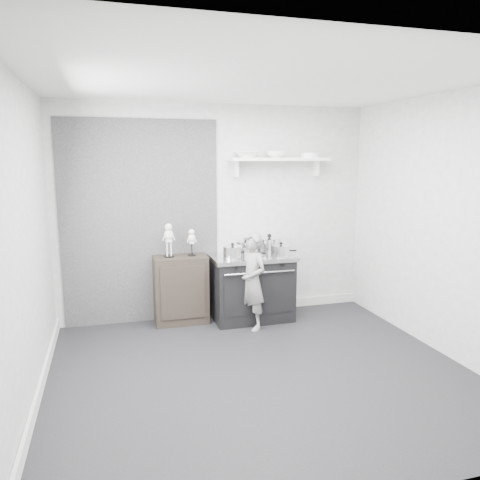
# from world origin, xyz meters

# --- Properties ---
(ground) EXTENTS (4.00, 4.00, 0.00)m
(ground) POSITION_xyz_m (0.00, 0.00, 0.00)
(ground) COLOR black
(ground) RESTS_ON ground
(room_shell) EXTENTS (4.02, 3.62, 2.71)m
(room_shell) POSITION_xyz_m (-0.09, 0.15, 1.64)
(room_shell) COLOR #A2A3A0
(room_shell) RESTS_ON ground
(wall_shelf) EXTENTS (1.30, 0.26, 0.24)m
(wall_shelf) POSITION_xyz_m (0.80, 1.68, 2.01)
(wall_shelf) COLOR white
(wall_shelf) RESTS_ON room_shell
(stove) EXTENTS (1.04, 0.65, 0.83)m
(stove) POSITION_xyz_m (0.38, 1.48, 0.42)
(stove) COLOR black
(stove) RESTS_ON ground
(side_cabinet) EXTENTS (0.65, 0.38, 0.85)m
(side_cabinet) POSITION_xyz_m (-0.51, 1.61, 0.42)
(side_cabinet) COLOR black
(side_cabinet) RESTS_ON ground
(child) EXTENTS (0.42, 0.50, 1.17)m
(child) POSITION_xyz_m (0.28, 1.16, 0.58)
(child) COLOR gray
(child) RESTS_ON ground
(pot_front_left) EXTENTS (0.32, 0.24, 0.19)m
(pot_front_left) POSITION_xyz_m (0.10, 1.37, 0.91)
(pot_front_left) COLOR silver
(pot_front_left) RESTS_ON stove
(pot_back_left) EXTENTS (0.35, 0.26, 0.21)m
(pot_back_left) POSITION_xyz_m (0.34, 1.63, 0.91)
(pot_back_left) COLOR silver
(pot_back_left) RESTS_ON stove
(pot_back_right) EXTENTS (0.39, 0.31, 0.25)m
(pot_back_right) POSITION_xyz_m (0.64, 1.58, 0.93)
(pot_back_right) COLOR silver
(pot_back_right) RESTS_ON stove
(pot_front_right) EXTENTS (0.32, 0.24, 0.18)m
(pot_front_right) POSITION_xyz_m (0.70, 1.32, 0.90)
(pot_front_right) COLOR silver
(pot_front_right) RESTS_ON stove
(pot_front_center) EXTENTS (0.28, 0.20, 0.15)m
(pot_front_center) POSITION_xyz_m (0.32, 1.33, 0.89)
(pot_front_center) COLOR silver
(pot_front_center) RESTS_ON stove
(skeleton_full) EXTENTS (0.13, 0.09, 0.48)m
(skeleton_full) POSITION_xyz_m (-0.64, 1.61, 1.08)
(skeleton_full) COLOR silver
(skeleton_full) RESTS_ON side_cabinet
(skeleton_torso) EXTENTS (0.11, 0.07, 0.38)m
(skeleton_torso) POSITION_xyz_m (-0.36, 1.61, 1.04)
(skeleton_torso) COLOR silver
(skeleton_torso) RESTS_ON side_cabinet
(bowl_large) EXTENTS (0.30, 0.30, 0.07)m
(bowl_large) POSITION_xyz_m (0.37, 1.67, 2.08)
(bowl_large) COLOR white
(bowl_large) RESTS_ON wall_shelf
(bowl_small) EXTENTS (0.26, 0.26, 0.08)m
(bowl_small) POSITION_xyz_m (0.75, 1.67, 2.08)
(bowl_small) COLOR white
(bowl_small) RESTS_ON wall_shelf
(plate_stack) EXTENTS (0.24, 0.24, 0.06)m
(plate_stack) POSITION_xyz_m (1.22, 1.67, 2.07)
(plate_stack) COLOR white
(plate_stack) RESTS_ON wall_shelf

